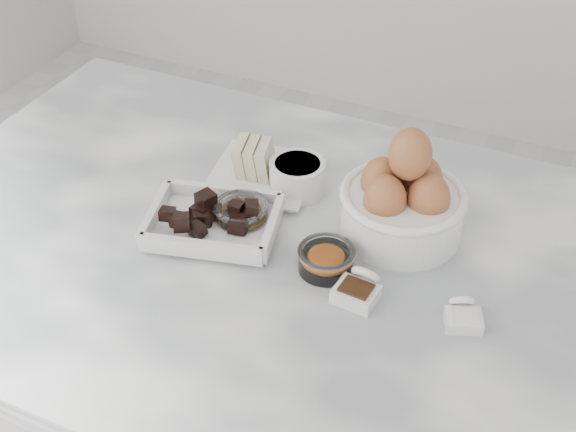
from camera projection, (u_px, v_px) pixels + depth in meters
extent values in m
cube|color=white|center=(268.00, 255.00, 1.22)|extent=(1.20, 0.80, 0.04)
cube|color=white|center=(214.00, 228.00, 1.23)|extent=(0.21, 0.18, 0.01)
cube|color=white|center=(263.00, 177.00, 1.33)|extent=(0.17, 0.17, 0.01)
cube|color=white|center=(263.00, 174.00, 1.33)|extent=(0.19, 0.19, 0.00)
cylinder|color=white|center=(297.00, 177.00, 1.30)|extent=(0.09, 0.09, 0.05)
cylinder|color=white|center=(297.00, 166.00, 1.28)|extent=(0.07, 0.07, 0.01)
cylinder|color=white|center=(402.00, 213.00, 1.21)|extent=(0.19, 0.19, 0.07)
torus|color=white|center=(404.00, 195.00, 1.18)|extent=(0.19, 0.19, 0.02)
ellipsoid|color=#9C5C32|center=(431.00, 195.00, 1.17)|extent=(0.06, 0.06, 0.08)
ellipsoid|color=#9C5C32|center=(379.00, 186.00, 1.19)|extent=(0.06, 0.06, 0.08)
ellipsoid|color=#9C5C32|center=(415.00, 178.00, 1.21)|extent=(0.06, 0.06, 0.08)
ellipsoid|color=#9C5C32|center=(391.00, 204.00, 1.15)|extent=(0.06, 0.06, 0.08)
ellipsoid|color=#9C5C32|center=(410.00, 154.00, 1.14)|extent=(0.06, 0.06, 0.08)
cylinder|color=white|center=(241.00, 215.00, 1.23)|extent=(0.08, 0.08, 0.03)
torus|color=white|center=(241.00, 207.00, 1.22)|extent=(0.09, 0.09, 0.01)
cylinder|color=#C66B0D|center=(241.00, 218.00, 1.24)|extent=(0.06, 0.06, 0.01)
cylinder|color=white|center=(326.00, 260.00, 1.15)|extent=(0.08, 0.08, 0.03)
torus|color=white|center=(326.00, 252.00, 1.14)|extent=(0.09, 0.09, 0.01)
ellipsoid|color=orange|center=(326.00, 260.00, 1.15)|extent=(0.05, 0.05, 0.02)
cube|color=white|center=(356.00, 294.00, 1.10)|extent=(0.06, 0.05, 0.02)
cube|color=black|center=(356.00, 288.00, 1.10)|extent=(0.05, 0.04, 0.00)
torus|color=white|center=(366.00, 275.00, 1.12)|extent=(0.05, 0.04, 0.04)
cube|color=white|center=(463.00, 320.00, 1.07)|extent=(0.06, 0.06, 0.02)
cube|color=white|center=(464.00, 315.00, 1.06)|extent=(0.04, 0.04, 0.00)
torus|color=white|center=(462.00, 302.00, 1.08)|extent=(0.04, 0.04, 0.04)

